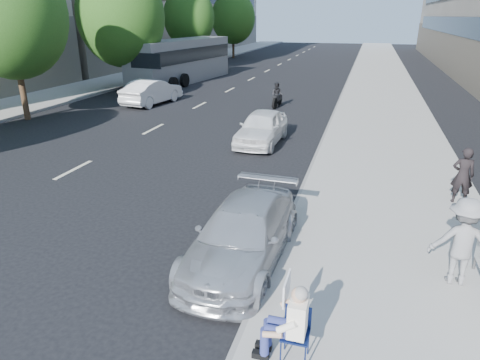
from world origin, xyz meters
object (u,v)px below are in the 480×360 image
(pedestrian_woman, at_px, (463,175))
(motorcycle, at_px, (277,96))
(parked_sedan, at_px, (243,234))
(bus, at_px, (182,61))
(seated_protester, at_px, (289,318))
(white_sedan_near, at_px, (262,127))
(jogger, at_px, (462,242))
(white_sedan_mid, at_px, (152,92))

(pedestrian_woman, relative_size, motorcycle, 0.78)
(pedestrian_woman, height_order, parked_sedan, pedestrian_woman)
(parked_sedan, bearing_deg, motorcycle, 101.09)
(bus, bearing_deg, seated_protester, -56.37)
(seated_protester, bearing_deg, parked_sedan, 118.86)
(seated_protester, relative_size, bus, 0.11)
(parked_sedan, xyz_separation_m, white_sedan_near, (-1.80, 9.10, 0.04))
(white_sedan_near, distance_m, bus, 18.86)
(parked_sedan, height_order, motorcycle, motorcycle)
(white_sedan_near, distance_m, motorcycle, 7.80)
(jogger, bearing_deg, parked_sedan, 0.03)
(jogger, distance_m, white_sedan_mid, 21.14)
(motorcycle, bearing_deg, white_sedan_near, -77.27)
(pedestrian_woman, distance_m, parked_sedan, 6.67)
(pedestrian_woman, height_order, white_sedan_near, pedestrian_woman)
(parked_sedan, bearing_deg, white_sedan_near, 102.97)
(pedestrian_woman, distance_m, white_sedan_near, 8.27)
(pedestrian_woman, distance_m, bus, 26.70)
(parked_sedan, xyz_separation_m, white_sedan_mid, (-10.21, 15.60, 0.10))
(white_sedan_near, bearing_deg, motorcycle, 98.10)
(seated_protester, xyz_separation_m, white_sedan_near, (-3.29, 11.81, -0.19))
(pedestrian_woman, bearing_deg, white_sedan_mid, -35.17)
(jogger, xyz_separation_m, pedestrian_woman, (0.74, 4.20, -0.09))
(motorcycle, height_order, bus, bus)
(parked_sedan, bearing_deg, pedestrian_woman, 43.12)
(pedestrian_woman, xyz_separation_m, motorcycle, (-7.76, 12.45, -0.31))
(pedestrian_woman, xyz_separation_m, white_sedan_near, (-6.80, 4.71, -0.26))
(white_sedan_near, height_order, bus, bus)
(seated_protester, distance_m, white_sedan_near, 12.26)
(jogger, relative_size, white_sedan_mid, 0.39)
(white_sedan_near, xyz_separation_m, white_sedan_mid, (-8.41, 6.50, 0.05))
(white_sedan_near, distance_m, white_sedan_mid, 10.63)
(parked_sedan, bearing_deg, bus, 118.01)
(jogger, distance_m, bus, 29.61)
(seated_protester, xyz_separation_m, jogger, (2.77, 2.90, 0.16))
(seated_protester, relative_size, pedestrian_woman, 0.82)
(seated_protester, height_order, parked_sedan, seated_protester)
(jogger, bearing_deg, seated_protester, 43.63)
(jogger, height_order, parked_sedan, jogger)
(jogger, bearing_deg, bus, -58.81)
(parked_sedan, xyz_separation_m, motorcycle, (-2.76, 16.85, -0.01))
(seated_protester, xyz_separation_m, motorcycle, (-4.25, 19.55, -0.24))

